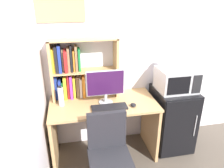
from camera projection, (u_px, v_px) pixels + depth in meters
name	position (u px, v px, depth m)	size (l,w,h in m)	color
wall_back	(192.00, 48.00, 2.94)	(6.40, 0.04, 2.60)	silver
wall_left	(6.00, 140.00, 1.11)	(0.04, 4.40, 2.60)	silver
desk	(104.00, 119.00, 2.69)	(1.29, 0.66, 0.78)	tan
hutch_bookshelf	(74.00, 70.00, 2.60)	(0.81, 0.22, 0.74)	tan
monitor	(106.00, 85.00, 2.50)	(0.45, 0.17, 0.41)	#B7B7BC
keyboard	(109.00, 107.00, 2.46)	(0.41, 0.15, 0.02)	black
computer_mouse	(133.00, 105.00, 2.50)	(0.07, 0.08, 0.04)	black
water_bottle	(61.00, 96.00, 2.48)	(0.06, 0.06, 0.25)	silver
mini_fridge	(172.00, 118.00, 2.92)	(0.50, 0.57, 0.85)	black
microwave	(177.00, 80.00, 2.70)	(0.47, 0.39, 0.29)	#ADADB2
desk_fan	(179.00, 58.00, 2.58)	(0.16, 0.11, 0.25)	silver
desk_chair	(109.00, 161.00, 2.22)	(0.49, 0.49, 0.90)	black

